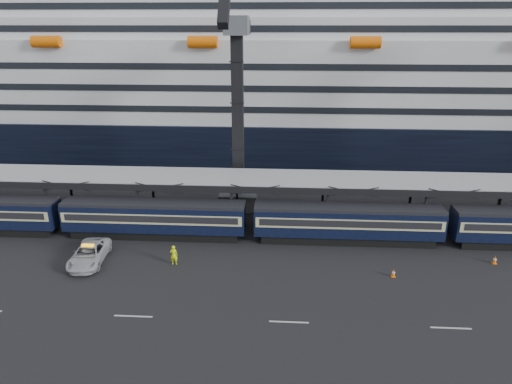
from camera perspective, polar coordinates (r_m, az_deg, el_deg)
ground at (r=41.91m, az=24.06°, el=-12.07°), size 260.00×260.00×0.00m
train at (r=48.09m, az=15.32°, el=-3.73°), size 133.05×3.00×4.05m
canopy at (r=51.78m, az=19.83°, el=1.13°), size 130.00×6.25×5.53m
cruise_ship at (r=80.64m, az=13.59°, el=13.49°), size 214.09×28.84×34.00m
crane_dark_near at (r=52.68m, az=-2.34°, el=10.17°), size 4.50×17.75×35.08m
pickup_truck at (r=46.01m, az=-20.14°, el=-7.30°), size 3.32×6.32×1.70m
worker at (r=43.51m, az=-10.24°, el=-7.75°), size 0.72×0.48×1.94m
traffic_cone_c at (r=42.96m, az=16.81°, el=-9.65°), size 0.38×0.38×0.76m
traffic_cone_d at (r=48.72m, az=27.70°, el=-7.49°), size 0.40×0.40×0.80m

